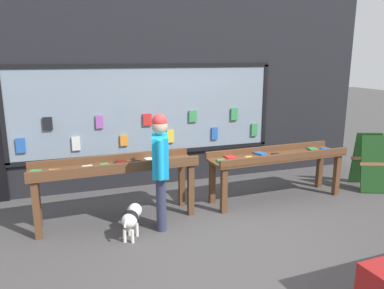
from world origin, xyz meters
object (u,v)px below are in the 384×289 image
(small_dog, at_px, (131,217))
(sandwich_board_sign, at_px, (370,161))
(display_table_right, at_px, (277,160))
(display_table_left, at_px, (115,172))
(person_browsing, at_px, (160,163))

(small_dog, bearing_deg, sandwich_board_sign, -54.68)
(small_dog, xyz_separation_m, sandwich_board_sign, (4.54, 0.56, 0.23))
(small_dog, relative_size, sandwich_board_sign, 0.48)
(display_table_right, bearing_deg, sandwich_board_sign, -2.36)
(display_table_left, distance_m, sandwich_board_sign, 4.66)
(display_table_right, bearing_deg, person_browsing, -167.53)
(sandwich_board_sign, bearing_deg, display_table_right, -161.05)
(display_table_left, height_order, small_dog, display_table_left)
(display_table_left, relative_size, small_dog, 4.94)
(display_table_left, xyz_separation_m, small_dog, (0.11, -0.64, -0.47))
(display_table_left, relative_size, person_browsing, 1.46)
(person_browsing, xyz_separation_m, small_dog, (-0.46, -0.16, -0.67))
(display_table_left, bearing_deg, display_table_right, 0.04)
(display_table_right, distance_m, person_browsing, 2.23)
(display_table_left, distance_m, person_browsing, 0.77)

